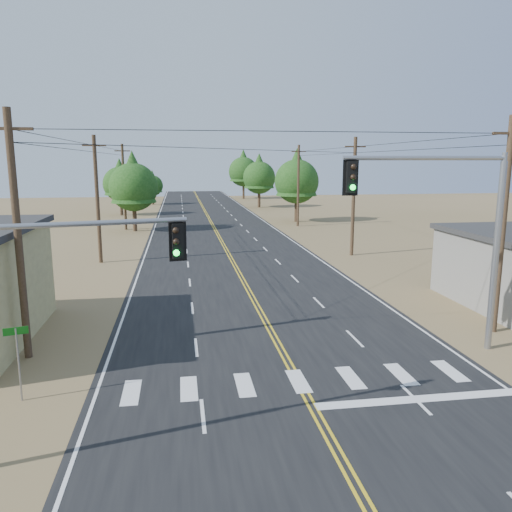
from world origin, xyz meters
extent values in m
cube|color=black|center=(0.00, 30.00, 0.01)|extent=(15.00, 200.00, 0.02)
cylinder|color=#4C3826|center=(-10.50, 12.00, 5.00)|extent=(0.30, 0.30, 10.00)
cube|color=#4C3826|center=(-10.50, 12.00, 9.20)|extent=(1.80, 0.12, 0.12)
cylinder|color=#4C3826|center=(-10.50, 32.00, 5.00)|extent=(0.30, 0.30, 10.00)
cube|color=#4C3826|center=(-10.50, 32.00, 9.20)|extent=(1.80, 0.12, 0.12)
cylinder|color=#4C3826|center=(-10.50, 52.00, 5.00)|extent=(0.30, 0.30, 10.00)
cube|color=#4C3826|center=(-10.50, 52.00, 9.20)|extent=(1.80, 0.12, 0.12)
cylinder|color=#4C3826|center=(10.50, 12.00, 5.00)|extent=(0.30, 0.30, 10.00)
cube|color=#4C3826|center=(10.50, 12.00, 9.20)|extent=(1.80, 0.12, 0.12)
cylinder|color=#4C3826|center=(10.50, 32.00, 5.00)|extent=(0.30, 0.30, 10.00)
cube|color=#4C3826|center=(10.50, 32.00, 9.20)|extent=(1.80, 0.12, 0.12)
cylinder|color=#4C3826|center=(10.50, 52.00, 5.00)|extent=(0.30, 0.30, 10.00)
cube|color=#4C3826|center=(10.50, 52.00, 9.20)|extent=(1.80, 0.12, 0.12)
cylinder|color=gray|center=(-6.92, 4.62, 6.38)|extent=(5.92, 1.38, 0.14)
cube|color=black|center=(-4.24, 5.18, 5.79)|extent=(0.36, 0.33, 0.99)
sphere|color=black|center=(-4.27, 5.02, 6.11)|extent=(0.18, 0.18, 0.18)
sphere|color=black|center=(-4.27, 5.02, 5.79)|extent=(0.18, 0.18, 0.18)
sphere|color=#0CE533|center=(-4.27, 5.02, 5.48)|extent=(0.18, 0.18, 0.18)
cylinder|color=gray|center=(8.89, 10.00, 4.00)|extent=(0.27, 0.27, 7.99)
cylinder|color=gray|center=(8.89, 10.00, 7.99)|extent=(0.21, 0.21, 0.69)
cylinder|color=gray|center=(5.59, 10.27, 8.11)|extent=(6.61, 0.73, 0.18)
cube|color=black|center=(2.64, 10.52, 7.37)|extent=(0.43, 0.37, 1.26)
sphere|color=black|center=(2.65, 10.32, 7.76)|extent=(0.23, 0.23, 0.23)
sphere|color=black|center=(2.65, 10.32, 7.37)|extent=(0.23, 0.23, 0.23)
sphere|color=#0CE533|center=(2.65, 10.32, 6.97)|extent=(0.23, 0.23, 0.23)
cylinder|color=gray|center=(-9.61, 8.00, 1.28)|extent=(0.06, 0.06, 2.57)
cube|color=#0D5F12|center=(-9.61, 8.00, 2.47)|extent=(0.75, 0.23, 0.26)
cylinder|color=#3F2D1E|center=(-9.31, 50.50, 1.67)|extent=(0.47, 0.47, 3.33)
cone|color=#194213|center=(-9.31, 50.50, 6.29)|extent=(5.18, 5.18, 5.92)
sphere|color=#194213|center=(-9.31, 50.50, 5.09)|extent=(5.55, 5.55, 5.55)
cylinder|color=#3F2D1E|center=(-12.79, 68.79, 1.53)|extent=(0.44, 0.44, 3.07)
cone|color=#194213|center=(-12.79, 68.79, 5.80)|extent=(4.78, 4.78, 5.46)
sphere|color=#194213|center=(-12.79, 68.79, 4.69)|extent=(5.12, 5.12, 5.12)
cylinder|color=#3F2D1E|center=(-9.00, 87.63, 1.16)|extent=(0.40, 0.40, 2.32)
cone|color=#194213|center=(-9.00, 87.63, 4.39)|extent=(3.61, 3.61, 4.13)
sphere|color=#194213|center=(-9.00, 87.63, 3.55)|extent=(3.87, 3.87, 3.87)
cylinder|color=#3F2D1E|center=(11.39, 56.65, 1.76)|extent=(0.46, 0.46, 3.52)
cone|color=#194213|center=(11.39, 56.65, 6.64)|extent=(5.47, 5.47, 6.25)
sphere|color=#194213|center=(11.39, 56.65, 5.37)|extent=(5.86, 5.86, 5.86)
cylinder|color=#3F2D1E|center=(9.88, 78.70, 1.71)|extent=(0.49, 0.49, 3.41)
cone|color=#194213|center=(9.88, 78.70, 6.44)|extent=(5.31, 5.31, 6.06)
sphere|color=#194213|center=(9.88, 78.70, 5.21)|extent=(5.68, 5.68, 5.68)
cylinder|color=#3F2D1E|center=(9.85, 100.12, 1.91)|extent=(0.48, 0.48, 3.82)
cone|color=#194213|center=(9.85, 100.12, 7.21)|extent=(5.94, 5.94, 6.79)
sphere|color=#194213|center=(9.85, 100.12, 5.83)|extent=(6.36, 6.36, 6.36)
camera|label=1|loc=(-4.16, -8.72, 7.96)|focal=35.00mm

